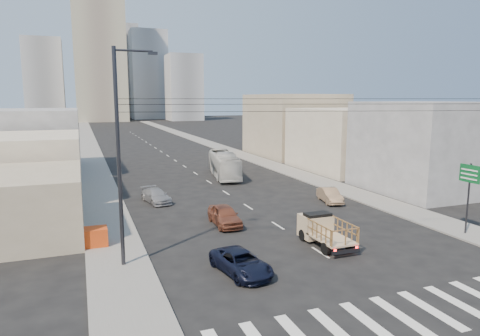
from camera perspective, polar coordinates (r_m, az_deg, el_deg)
ground at (r=25.53m, az=13.05°, el=-12.39°), size 420.00×420.00×0.00m
sidewalk_left at (r=90.14m, az=-19.45°, el=2.82°), size 3.50×180.00×0.12m
sidewalk_right at (r=93.56m, az=-4.90°, el=3.53°), size 3.50×180.00×0.12m
crosswalk at (r=21.27m, az=22.47°, el=-17.43°), size 18.59×3.80×0.01m
lane_dashes at (r=74.45m, az=-10.06°, el=1.91°), size 0.15×104.00×0.01m
flatbed_pickup at (r=28.13m, az=11.16°, el=-7.92°), size 1.95×4.41×1.90m
navy_pickup at (r=23.49m, az=0.14°, el=-12.50°), size 2.69×4.64×1.22m
city_bus at (r=51.29m, az=-2.13°, el=0.44°), size 4.26×10.87×2.95m
sedan_brown at (r=31.95m, az=-2.07°, el=-6.32°), size 1.85×4.40×1.49m
sedan_tan at (r=39.68m, az=11.88°, el=-3.58°), size 2.20×4.10×1.28m
sedan_grey at (r=39.50m, az=-11.13°, el=-3.65°), size 2.51×4.50×1.23m
green_sign at (r=32.88m, az=28.24°, el=-1.62°), size 0.18×1.60×5.00m
streetlamp_left at (r=23.90m, az=-15.65°, el=1.99°), size 2.36×0.25×12.00m
overhead_wires at (r=25.03m, az=11.88°, el=8.26°), size 23.01×5.02×0.72m
crate_stack at (r=28.82m, az=-19.05°, el=-8.69°), size 1.80×1.20×1.14m
bldg_right_near at (r=46.95m, az=23.23°, el=2.61°), size 10.00×12.00×9.00m
bldg_right_mid at (r=58.14m, az=14.01°, el=3.72°), size 11.00×14.00×8.00m
bldg_right_far at (r=72.00m, az=7.13°, el=5.73°), size 12.00×16.00×10.00m
bldg_left_near at (r=32.76m, az=-28.21°, el=-4.41°), size 9.00×10.00×4.40m
bldg_left_mid at (r=44.46m, az=-27.60°, el=0.02°), size 11.00×12.00×6.00m
bldg_left_far at (r=59.20m, az=-26.45°, el=3.12°), size 12.00×16.00×8.00m
high_rise_tower at (r=191.00m, az=-18.28°, el=15.00°), size 20.00×20.00×60.00m
midrise_ne at (r=207.32m, az=-12.11°, el=11.99°), size 16.00×16.00×40.00m
midrise_nw at (r=200.19m, az=-24.62°, el=10.61°), size 15.00×15.00×34.00m
midrise_back at (r=220.87m, az=-15.87°, el=12.18°), size 18.00×18.00×44.00m
midrise_east at (r=189.74m, az=-7.48°, el=10.57°), size 14.00×14.00×28.00m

